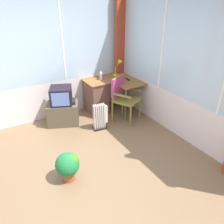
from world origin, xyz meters
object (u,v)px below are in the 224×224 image
Objects in this scene: tv_remote at (128,79)px; wooden_armchair at (122,93)px; tv_on_stand at (63,108)px; potted_plant at (68,165)px; spray_bottle at (101,75)px; desk at (98,95)px; space_heater at (100,117)px; desk_lamp at (120,65)px.

tv_remote is 0.46m from wooden_armchair.
tv_on_stand is 1.81× the size of potted_plant.
spray_bottle is 0.66m from wooden_armchair.
tv_remote is (0.60, -0.29, 0.36)m from desk.
spray_bottle is 0.47× the size of potted_plant.
potted_plant is at bearing -131.23° from spray_bottle.
tv_on_stand is 0.84m from space_heater.
space_heater is 1.20× the size of potted_plant.
tv_remote is 1.13m from space_heater.
tv_remote reaches higher than space_heater.
potted_plant is (-2.05, -1.77, -0.76)m from desk_lamp.
desk_lamp is 0.41× the size of wooden_armchair.
desk is 2.24m from potted_plant.
desk_lamp is 0.72× the size of space_heater.
wooden_armchair is at bearing -133.86° from tv_remote.
tv_on_stand is at bearing 158.18° from wooden_armchair.
wooden_armchair is 1.28m from tv_on_stand.
desk_lamp is 0.87× the size of potted_plant.
desk_lamp is at bearing 38.67° from space_heater.
potted_plant is (-1.10, -1.02, -0.01)m from space_heater.
potted_plant is at bearing -129.88° from desk.
wooden_armchair is at bearing -73.72° from spray_bottle.
spray_bottle is at bearing 155.37° from tv_remote.
tv_on_stand reaches higher than desk.
wooden_armchair is 1.76× the size of space_heater.
spray_bottle reaches higher than space_heater.
desk_lamp reaches higher than desk.
potted_plant is (-2.03, -1.42, -0.51)m from tv_remote.
wooden_armchair is 1.17× the size of tv_on_stand.
spray_bottle is 1.12m from tv_on_stand.
spray_bottle is 0.26× the size of tv_on_stand.
tv_remote is 0.18× the size of tv_on_stand.
space_heater is at bearing -115.52° from desk.
space_heater is (-0.33, -0.70, -0.14)m from desk.
tv_remote is 0.69× the size of spray_bottle.
potted_plant is (-1.53, -1.74, -0.60)m from spray_bottle.
tv_on_stand is 1.71m from potted_plant.
wooden_armchair is (0.26, -0.56, 0.20)m from desk.
tv_on_stand is (-1.50, 0.20, -0.41)m from tv_remote.
spray_bottle is at bearing 106.28° from wooden_armchair.
tv_remote is at bearing -91.67° from desk_lamp.
wooden_armchair is at bearing 12.84° from space_heater.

